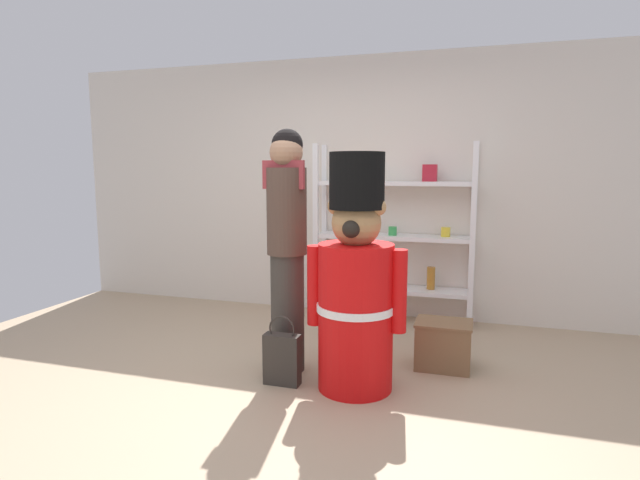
% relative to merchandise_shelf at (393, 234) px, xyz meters
% --- Properties ---
extents(ground_plane, '(6.40, 6.40, 0.00)m').
position_rel_merchandise_shelf_xyz_m(ground_plane, '(-0.43, -1.98, -0.86)').
color(ground_plane, tan).
extents(back_wall, '(6.40, 0.12, 2.60)m').
position_rel_merchandise_shelf_xyz_m(back_wall, '(-0.43, 0.22, 0.44)').
color(back_wall, silver).
rests_on(back_wall, ground_plane).
extents(merchandise_shelf, '(1.54, 0.35, 1.73)m').
position_rel_merchandise_shelf_xyz_m(merchandise_shelf, '(0.00, 0.00, 0.00)').
color(merchandise_shelf, white).
rests_on(merchandise_shelf, ground_plane).
extents(teddy_bear_guard, '(0.68, 0.53, 1.60)m').
position_rel_merchandise_shelf_xyz_m(teddy_bear_guard, '(0.02, -1.67, -0.17)').
color(teddy_bear_guard, red).
rests_on(teddy_bear_guard, ground_plane).
extents(person_shopper, '(0.30, 0.29, 1.77)m').
position_rel_merchandise_shelf_xyz_m(person_shopper, '(-0.53, -1.50, 0.11)').
color(person_shopper, '#38332D').
rests_on(person_shopper, ground_plane).
extents(shopping_bag, '(0.25, 0.10, 0.49)m').
position_rel_merchandise_shelf_xyz_m(shopping_bag, '(-0.48, -1.76, -0.67)').
color(shopping_bag, '#332D28').
rests_on(shopping_bag, ground_plane).
extents(display_crate, '(0.42, 0.32, 0.36)m').
position_rel_merchandise_shelf_xyz_m(display_crate, '(0.57, -1.12, -0.68)').
color(display_crate, brown).
rests_on(display_crate, ground_plane).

